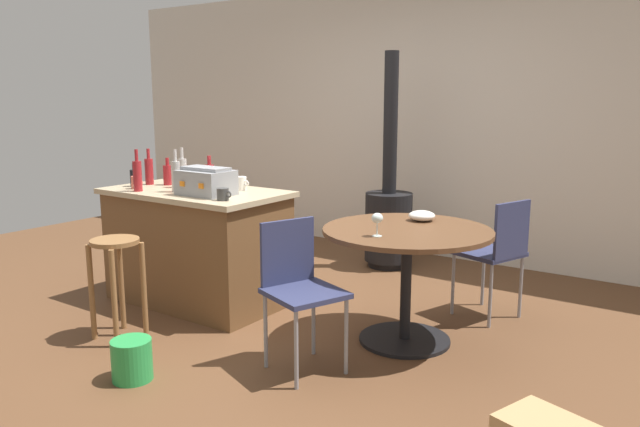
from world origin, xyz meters
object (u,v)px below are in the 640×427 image
Objects in this scene: wooden_stool at (116,268)px; bottle_2 at (168,174)px; bottle_4 at (149,171)px; bottle_5 at (182,172)px; cup_2 at (204,179)px; plastic_bucket at (132,360)px; dining_table at (407,255)px; bottle_1 at (134,177)px; toolbox at (206,182)px; serving_bowl at (422,216)px; cup_3 at (136,182)px; wine_glass at (377,219)px; bottle_3 at (137,175)px; cup_1 at (232,181)px; folding_chair_near at (497,249)px; kitchen_island at (198,246)px; bottle_6 at (176,176)px; cup_0 at (223,194)px; bottle_0 at (210,175)px; folding_chair_far at (299,282)px; wood_stove at (389,215)px; cup_4 at (241,183)px.

wooden_stool is 1.14m from bottle_2.
bottle_4 is 0.35m from bottle_5.
plastic_bucket is (0.80, -1.40, -0.82)m from cup_2.
bottle_1 is (-2.24, -0.33, 0.37)m from dining_table.
serving_bowl is at bearing 22.74° from toolbox.
cup_3 is 2.07m from wine_glass.
cup_3 is at bearing -177.04° from wine_glass.
bottle_3 is at bearing -34.01° from cup_3.
cup_2 is (-0.25, -0.05, -0.00)m from cup_1.
plastic_bucket is at bearing -41.53° from cup_3.
folding_chair_near is at bearing 42.64° from wooden_stool.
wooden_stool is at bearing 148.04° from plastic_bucket.
cup_2 is (-2.15, -0.73, 0.42)m from folding_chair_near.
kitchen_island is 1.42m from plastic_bucket.
cup_1 is at bearing 110.72° from plastic_bucket.
bottle_6 is 2.61× the size of cup_2.
cup_2 reaches higher than cup_0.
serving_bowl is (1.65, 0.34, -0.19)m from bottle_0.
cup_3 is at bearing -154.79° from folding_chair_near.
bottle_0 is 1.76× the size of wine_glass.
bottle_4 is 1.91m from plastic_bucket.
bottle_4 is at bearing -164.68° from bottle_0.
plastic_bucket is (1.07, -1.26, -0.85)m from bottle_2.
cup_0 is 1.27m from plastic_bucket.
toolbox is (0.13, 0.71, 0.50)m from wooden_stool.
bottle_2 is 0.55m from cup_1.
toolbox reaches higher than cup_1.
serving_bowl is (0.31, 0.99, 0.27)m from folding_chair_far.
bottle_4 reaches higher than serving_bowl.
cup_1 is at bearing 177.62° from dining_table.
bottle_1 is 0.63× the size of bottle_4.
cup_0 is (-1.20, -0.42, 0.34)m from dining_table.
dining_table is 1.55m from toolbox.
cup_3 reaches higher than serving_bowl.
dining_table reaches higher than wooden_stool.
bottle_2 is 0.70× the size of bottle_3.
cup_3 is at bearing -120.43° from wood_stove.
kitchen_island is at bearing 97.63° from wooden_stool.
wooden_stool is 0.85m from cup_0.
wood_stove is 1.67m from cup_4.
bottle_3 is 2.59× the size of cup_2.
bottle_5 is 1.75m from plastic_bucket.
bottle_2 reaches higher than toolbox.
bottle_0 is at bearing 116.74° from plastic_bucket.
wooden_stool is at bearing -100.36° from cup_4.
bottle_6 is 0.37m from cup_2.
kitchen_island is at bearing 155.77° from cup_0.
cup_2 is at bearing 102.16° from wooden_stool.
bottle_6 is at bearing 102.79° from wooden_stool.
toolbox is 0.78m from bottle_1.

